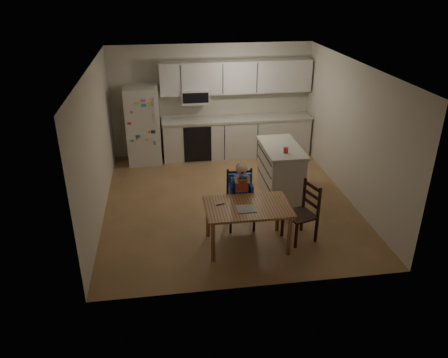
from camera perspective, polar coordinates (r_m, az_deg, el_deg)
room at (r=8.13m, az=0.07°, el=6.56°), size 4.52×5.01×2.51m
refrigerator at (r=9.77m, az=-10.48°, el=6.94°), size 0.72×0.70×1.70m
kitchen_run at (r=9.97m, az=1.46°, el=7.89°), size 3.37×0.62×2.15m
kitchen_island at (r=8.35m, az=7.34°, el=1.22°), size 0.68×1.30×0.96m
red_cup at (r=7.85m, az=8.08°, el=3.75°), size 0.08×0.08×0.10m
dining_table at (r=6.62m, az=3.11°, el=-4.25°), size 1.29×0.83×0.69m
napkin at (r=6.49m, az=2.89°, el=-3.92°), size 0.28×0.24×0.01m
toddler_spoon at (r=6.59m, az=-0.57°, el=-3.35°), size 0.12×0.06×0.02m
chair_booster at (r=7.12m, az=2.18°, el=-1.20°), size 0.44×0.44×1.14m
chair_side at (r=6.95m, az=10.62°, el=-3.77°), size 0.53×0.53×0.95m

